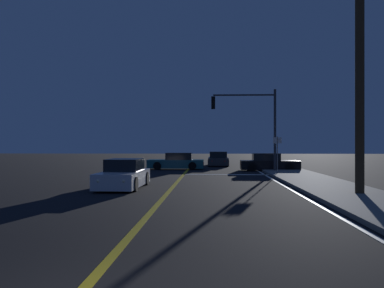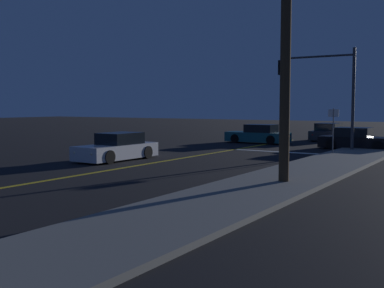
# 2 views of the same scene
# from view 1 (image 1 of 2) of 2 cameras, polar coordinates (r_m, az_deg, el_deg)

# --- Properties ---
(sidewalk_right) EXTENTS (3.20, 42.55, 0.15)m
(sidewalk_right) POSITION_cam_1_polar(r_m,az_deg,el_deg) (17.25, 21.17, -6.54)
(sidewalk_right) COLOR slate
(sidewalk_right) RESTS_ON ground
(lane_line_center) EXTENTS (0.20, 40.19, 0.01)m
(lane_line_center) POSITION_cam_1_polar(r_m,az_deg,el_deg) (16.47, -3.60, -7.10)
(lane_line_center) COLOR gold
(lane_line_center) RESTS_ON ground
(lane_line_edge_right) EXTENTS (0.16, 40.19, 0.01)m
(lane_line_edge_right) POSITION_cam_1_polar(r_m,az_deg,el_deg) (16.76, 15.12, -6.97)
(lane_line_edge_right) COLOR silver
(lane_line_edge_right) RESTS_ON ground
(stop_bar) EXTENTS (5.62, 0.50, 0.01)m
(stop_bar) POSITION_cam_1_polar(r_m,az_deg,el_deg) (26.66, 4.86, -4.38)
(stop_bar) COLOR silver
(stop_bar) RESTS_ON ground
(car_far_approaching_teal) EXTENTS (4.54, 1.86, 1.34)m
(car_far_approaching_teal) POSITION_cam_1_polar(r_m,az_deg,el_deg) (32.19, -2.22, -2.60)
(car_far_approaching_teal) COLOR #195960
(car_far_approaching_teal) RESTS_ON ground
(car_parked_curb_charcoal) EXTENTS (1.95, 4.64, 1.34)m
(car_parked_curb_charcoal) POSITION_cam_1_polar(r_m,az_deg,el_deg) (37.55, 3.76, -2.23)
(car_parked_curb_charcoal) COLOR #2D2D33
(car_parked_curb_charcoal) RESTS_ON ground
(car_following_oncoming_black) EXTENTS (4.48, 1.99, 1.34)m
(car_following_oncoming_black) POSITION_cam_1_polar(r_m,az_deg,el_deg) (31.04, 10.91, -2.70)
(car_following_oncoming_black) COLOR black
(car_following_oncoming_black) RESTS_ON ground
(car_lead_oncoming_white) EXTENTS (1.89, 4.55, 1.34)m
(car_lead_oncoming_white) POSITION_cam_1_polar(r_m,az_deg,el_deg) (18.90, -9.73, -4.43)
(car_lead_oncoming_white) COLOR silver
(car_lead_oncoming_white) RESTS_ON ground
(traffic_signal_near_right) EXTENTS (4.67, 0.28, 5.98)m
(traffic_signal_near_right) POSITION_cam_1_polar(r_m,az_deg,el_deg) (29.09, 8.55, 3.92)
(traffic_signal_near_right) COLOR #38383D
(traffic_signal_near_right) RESTS_ON ground
(utility_pole_right) EXTENTS (1.54, 0.34, 10.59)m
(utility_pole_right) POSITION_cam_1_polar(r_m,az_deg,el_deg) (16.99, 22.84, 11.53)
(utility_pole_right) COLOR #42301E
(utility_pole_right) RESTS_ON ground
(street_sign_corner) EXTENTS (0.56, 0.06, 2.53)m
(street_sign_corner) POSITION_cam_1_polar(r_m,az_deg,el_deg) (26.43, 12.10, -0.75)
(street_sign_corner) COLOR slate
(street_sign_corner) RESTS_ON ground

